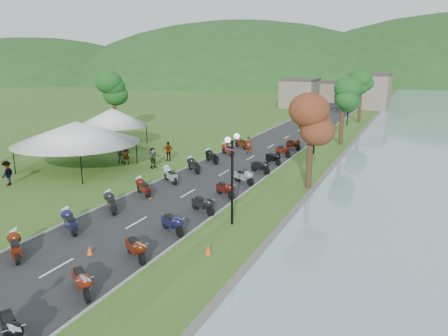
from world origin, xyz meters
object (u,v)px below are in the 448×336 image
at_px(pedestrian_b, 121,163).
at_px(pedestrian_a, 127,165).
at_px(pedestrian_c, 9,185).
at_px(vendor_tent_main, 77,146).

bearing_deg(pedestrian_b, pedestrian_a, 156.80).
bearing_deg(pedestrian_c, vendor_tent_main, 149.74).
relative_size(vendor_tent_main, pedestrian_a, 3.98).
bearing_deg(vendor_tent_main, pedestrian_b, 60.17).
height_order(pedestrian_a, pedestrian_b, pedestrian_a).
distance_m(pedestrian_a, pedestrian_b, 0.96).
bearing_deg(pedestrian_c, pedestrian_a, 137.51).
relative_size(pedestrian_a, pedestrian_b, 1.05).
xyz_separation_m(pedestrian_a, pedestrian_c, (-4.06, -8.72, 0.00)).
bearing_deg(pedestrian_b, pedestrian_c, 69.53).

